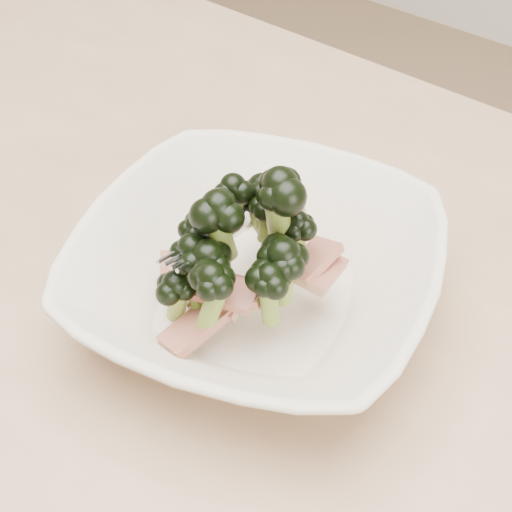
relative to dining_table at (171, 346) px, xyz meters
The scene contains 2 objects.
dining_table is the anchor object (origin of this frame).
broccoli_dish 0.16m from the dining_table, 13.77° to the left, with size 0.34×0.34×0.14m.
Camera 1 is at (0.32, -0.27, 1.16)m, focal length 50.00 mm.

